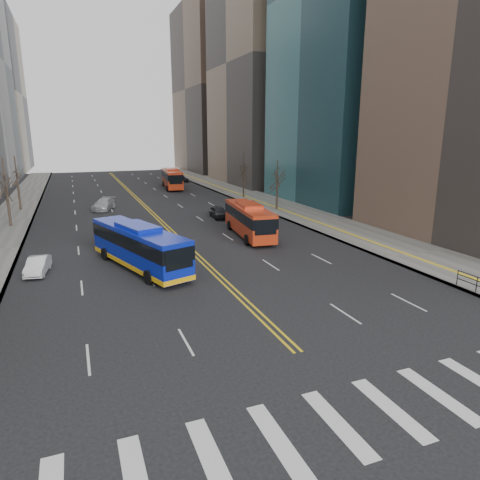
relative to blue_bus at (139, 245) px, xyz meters
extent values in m
plane|color=black|center=(4.98, -20.98, -1.79)|extent=(220.00, 220.00, 0.00)
cube|color=slate|center=(22.48, 24.02, -1.72)|extent=(7.00, 130.00, 0.15)
cube|color=slate|center=(-11.52, 24.02, -1.72)|extent=(5.00, 130.00, 0.15)
cube|color=silver|center=(-0.93, -20.98, -1.79)|extent=(0.70, 4.00, 0.01)
cube|color=silver|center=(1.44, -20.98, -1.79)|extent=(0.70, 4.00, 0.01)
cube|color=silver|center=(3.80, -20.98, -1.79)|extent=(0.70, 4.00, 0.01)
cube|color=silver|center=(6.17, -20.98, -1.79)|extent=(0.70, 4.00, 0.01)
cube|color=silver|center=(8.53, -20.98, -1.79)|extent=(0.70, 4.00, 0.01)
cube|color=gold|center=(4.78, 34.02, -1.79)|extent=(0.15, 100.00, 0.01)
cube|color=gold|center=(5.18, 34.02, -1.79)|extent=(0.15, 100.00, 0.01)
cube|color=#846E5B|center=(34.98, 50.02, 21.21)|extent=(20.00, 26.00, 46.00)
cube|color=brown|center=(33.98, 82.02, 19.21)|extent=(18.00, 30.00, 42.00)
cylinder|color=black|center=(19.28, -13.48, -1.14)|extent=(0.06, 0.06, 1.00)
cylinder|color=black|center=(19.28, -11.98, -1.14)|extent=(0.06, 0.06, 1.00)
cylinder|color=#31241D|center=(-11.02, 20.02, 0.21)|extent=(0.28, 0.28, 4.00)
cylinder|color=#31241D|center=(-11.02, 31.02, 0.11)|extent=(0.28, 0.28, 3.80)
cylinder|color=#31241D|center=(20.98, 19.02, -0.04)|extent=(0.28, 0.28, 3.50)
cylinder|color=#31241D|center=(20.98, 31.02, 0.08)|extent=(0.28, 0.28, 3.75)
cube|color=#0B1EAF|center=(0.00, 0.00, -0.06)|extent=(5.93, 11.87, 2.77)
cube|color=black|center=(0.00, 0.00, 0.49)|extent=(5.99, 11.91, 1.00)
cube|color=#0B1EAF|center=(0.00, 0.00, 1.43)|extent=(3.12, 4.49, 0.40)
cube|color=#F7B00D|center=(0.00, 0.00, -1.24)|extent=(5.99, 11.91, 0.35)
cylinder|color=black|center=(0.00, -3.93, -1.29)|extent=(0.59, 1.04, 1.00)
cylinder|color=black|center=(2.31, -3.18, -1.29)|extent=(0.59, 1.04, 1.00)
cylinder|color=black|center=(-2.31, 3.18, -1.29)|extent=(0.59, 1.04, 1.00)
cylinder|color=black|center=(0.00, 3.93, -1.29)|extent=(0.59, 1.04, 1.00)
cube|color=red|center=(11.77, 6.53, -0.10)|extent=(3.45, 10.59, 2.67)
cube|color=black|center=(11.77, 6.53, 0.43)|extent=(3.51, 10.61, 0.97)
cube|color=red|center=(11.77, 6.53, 1.33)|extent=(2.26, 3.82, 0.40)
cylinder|color=black|center=(10.25, 3.34, -1.29)|extent=(0.40, 1.03, 1.00)
cylinder|color=black|center=(12.60, 3.09, -1.29)|extent=(0.40, 1.03, 1.00)
cylinder|color=black|center=(10.95, 9.96, -1.29)|extent=(0.40, 1.03, 1.00)
cylinder|color=black|center=(13.30, 9.71, -1.29)|extent=(0.40, 1.03, 1.00)
cube|color=red|center=(13.01, 46.80, 0.08)|extent=(3.87, 11.87, 3.04)
cube|color=black|center=(13.01, 46.80, 0.66)|extent=(3.93, 11.90, 1.09)
cube|color=red|center=(13.01, 46.80, 1.70)|extent=(2.54, 4.28, 0.40)
cylinder|color=black|center=(11.30, 43.23, -1.29)|extent=(0.40, 1.03, 1.00)
cylinder|color=black|center=(13.93, 42.95, -1.29)|extent=(0.40, 1.03, 1.00)
cylinder|color=black|center=(12.09, 50.65, -1.29)|extent=(0.40, 1.03, 1.00)
cylinder|color=black|center=(14.72, 50.37, -1.29)|extent=(0.40, 1.03, 1.00)
imported|color=silver|center=(-7.20, 1.36, -1.18)|extent=(1.83, 3.87, 1.23)
imported|color=black|center=(11.99, 16.63, -1.08)|extent=(1.89, 4.24, 1.42)
imported|color=#A7A8AC|center=(-0.64, 27.51, -1.04)|extent=(3.85, 5.58, 1.50)
imported|color=black|center=(17.48, 57.04, -1.22)|extent=(1.91, 4.12, 1.14)
camera|label=1|loc=(-4.26, -32.01, 8.32)|focal=32.00mm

